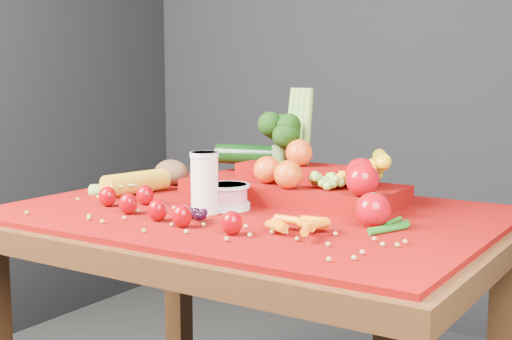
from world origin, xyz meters
The scene contains 12 objects.
table centered at (0.00, 0.00, 0.66)m, with size 1.10×0.80×0.75m.
red_cloth centered at (0.00, 0.00, 0.76)m, with size 1.05×0.75×0.01m, color #7E0404.
milk_glass centered at (-0.06, -0.09, 0.83)m, with size 0.06×0.06×0.13m.
yogurt_bowl centered at (-0.05, -0.02, 0.79)m, with size 0.10×0.10×0.06m.
strawberry_scatter centered at (-0.13, -0.17, 0.79)m, with size 0.44×0.18×0.05m.
dark_grape_cluster centered at (-0.03, -0.16, 0.78)m, with size 0.06×0.05×0.03m, color black, non-canonical shape.
soybean_scatter centered at (0.00, -0.20, 0.77)m, with size 0.84×0.24×0.01m, color #9D8C43, non-canonical shape.
corn_ear centered at (-0.37, -0.01, 0.78)m, with size 0.21×0.25×0.06m.
potato centered at (-0.37, 0.18, 0.80)m, with size 0.10×0.07×0.07m, color brown.
baby_carrot_pile centered at (0.21, -0.14, 0.78)m, with size 0.17×0.17×0.03m, color #DD6607, non-canonical shape.
green_bean_pile centered at (0.34, -0.01, 0.77)m, with size 0.14×0.12×0.01m, color #1A5B14, non-canonical shape.
produce_mound centered at (0.04, 0.16, 0.82)m, with size 0.59×0.35×0.27m.
Camera 1 is at (0.85, -1.30, 1.07)m, focal length 50.00 mm.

